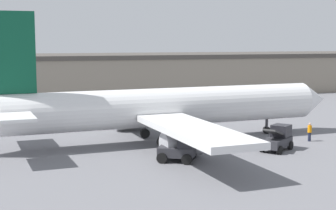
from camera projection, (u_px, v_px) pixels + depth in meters
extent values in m
plane|color=slate|center=(168.00, 141.00, 47.25)|extent=(400.00, 400.00, 0.00)
cube|color=gray|center=(151.00, 76.00, 88.91)|extent=(88.98, 16.61, 6.15)
cube|color=#47423D|center=(150.00, 56.00, 88.48)|extent=(88.98, 16.94, 0.70)
cylinder|color=silver|center=(168.00, 107.00, 46.84)|extent=(29.53, 5.70, 3.46)
cone|color=silver|center=(313.00, 99.00, 52.76)|extent=(3.02, 3.59, 3.39)
cube|color=silver|center=(124.00, 103.00, 54.50)|extent=(5.29, 14.46, 0.50)
cube|color=silver|center=(194.00, 130.00, 38.26)|extent=(5.29, 14.46, 0.50)
cylinder|color=#ADADB2|center=(131.00, 119.00, 52.72)|extent=(3.34, 2.24, 2.01)
cylinder|color=#ADADB2|center=(182.00, 143.00, 40.40)|extent=(3.34, 2.24, 2.01)
cube|color=#0C4C33|center=(6.00, 53.00, 41.05)|extent=(4.66, 0.72, 6.64)
cube|color=silver|center=(4.00, 105.00, 45.15)|extent=(3.42, 4.38, 0.24)
cube|color=silver|center=(12.00, 118.00, 38.14)|extent=(3.42, 4.38, 0.24)
cylinder|color=#38383D|center=(267.00, 126.00, 51.05)|extent=(0.28, 0.28, 1.46)
cylinder|color=black|center=(267.00, 130.00, 51.10)|extent=(0.72, 0.40, 0.70)
cylinder|color=#38383D|center=(162.00, 139.00, 44.54)|extent=(0.28, 0.28, 1.46)
cylinder|color=black|center=(162.00, 142.00, 44.58)|extent=(0.92, 0.42, 0.90)
cylinder|color=#38383D|center=(145.00, 130.00, 48.69)|extent=(0.28, 0.28, 1.46)
cylinder|color=black|center=(145.00, 133.00, 48.72)|extent=(0.92, 0.42, 0.90)
cylinder|color=#1E2338|center=(309.00, 137.00, 47.23)|extent=(0.27, 0.27, 0.82)
cylinder|color=orange|center=(310.00, 129.00, 47.13)|extent=(0.38, 0.38, 0.65)
sphere|color=tan|center=(310.00, 124.00, 47.08)|extent=(0.24, 0.24, 0.24)
cube|color=#2D2D33|center=(177.00, 152.00, 39.31)|extent=(3.22, 2.85, 0.74)
cube|color=black|center=(187.00, 141.00, 39.02)|extent=(1.81, 1.92, 1.06)
cylinder|color=black|center=(187.00, 159.00, 38.32)|extent=(0.84, 0.66, 0.81)
cylinder|color=black|center=(191.00, 155.00, 39.95)|extent=(0.84, 0.66, 0.81)
cylinder|color=black|center=(162.00, 158.00, 38.76)|extent=(0.84, 0.66, 0.81)
cylinder|color=black|center=(167.00, 153.00, 40.39)|extent=(0.84, 0.66, 0.81)
cube|color=#2D2D33|center=(277.00, 142.00, 43.13)|extent=(3.53, 3.21, 0.71)
cube|color=black|center=(281.00, 131.00, 43.77)|extent=(1.99, 1.98, 1.02)
cube|color=#333333|center=(274.00, 132.00, 42.54)|extent=(2.27, 2.09, 0.78)
cylinder|color=black|center=(290.00, 145.00, 43.66)|extent=(0.74, 0.66, 0.72)
cylinder|color=black|center=(273.00, 143.00, 44.55)|extent=(0.74, 0.66, 0.72)
cylinder|color=black|center=(280.00, 150.00, 41.81)|extent=(0.74, 0.66, 0.72)
cylinder|color=black|center=(262.00, 148.00, 42.70)|extent=(0.74, 0.66, 0.72)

